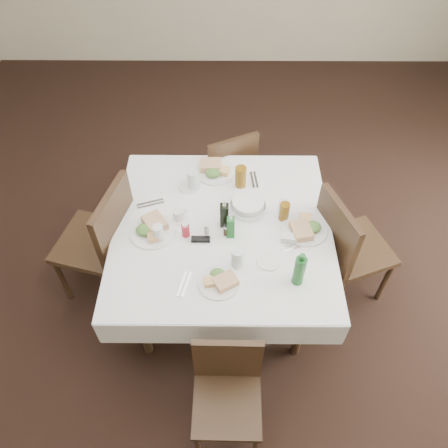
% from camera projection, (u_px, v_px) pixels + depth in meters
% --- Properties ---
extents(ground_plane, '(7.00, 7.00, 0.00)m').
position_uv_depth(ground_plane, '(226.00, 285.00, 3.49)').
color(ground_plane, black).
extents(room_shell, '(6.04, 7.04, 2.80)m').
position_uv_depth(room_shell, '(228.00, 100.00, 2.19)').
color(room_shell, beige).
rests_on(room_shell, ground).
extents(dining_table, '(1.45, 1.45, 0.76)m').
position_uv_depth(dining_table, '(222.00, 233.00, 2.95)').
color(dining_table, black).
rests_on(dining_table, ground).
extents(chair_north, '(0.56, 0.56, 0.89)m').
position_uv_depth(chair_north, '(228.00, 169.00, 3.64)').
color(chair_north, black).
rests_on(chair_north, ground).
extents(chair_south, '(0.39, 0.39, 0.82)m').
position_uv_depth(chair_south, '(227.00, 386.00, 2.50)').
color(chair_south, black).
rests_on(chair_south, ground).
extents(chair_east, '(0.60, 0.60, 0.99)m').
position_uv_depth(chair_east, '(345.00, 245.00, 3.05)').
color(chair_east, black).
rests_on(chair_east, ground).
extents(chair_west, '(0.60, 0.60, 1.04)m').
position_uv_depth(chair_west, '(104.00, 237.00, 3.05)').
color(chair_west, black).
rests_on(chair_west, ground).
extents(meal_north, '(0.30, 0.30, 0.07)m').
position_uv_depth(meal_north, '(214.00, 170.00, 3.22)').
color(meal_north, white).
rests_on(meal_north, dining_table).
extents(meal_south, '(0.25, 0.25, 0.06)m').
position_uv_depth(meal_south, '(220.00, 280.00, 2.59)').
color(meal_south, white).
rests_on(meal_south, dining_table).
extents(meal_east, '(0.30, 0.30, 0.07)m').
position_uv_depth(meal_east, '(305.00, 228.00, 2.85)').
color(meal_east, white).
rests_on(meal_east, dining_table).
extents(meal_west, '(0.30, 0.30, 0.07)m').
position_uv_depth(meal_west, '(152.00, 229.00, 2.85)').
color(meal_west, white).
rests_on(meal_west, dining_table).
extents(side_plate_a, '(0.16, 0.16, 0.01)m').
position_uv_depth(side_plate_a, '(189.00, 186.00, 3.14)').
color(side_plate_a, white).
rests_on(side_plate_a, dining_table).
extents(side_plate_b, '(0.15, 0.15, 0.01)m').
position_uv_depth(side_plate_b, '(269.00, 261.00, 2.71)').
color(side_plate_b, white).
rests_on(side_plate_b, dining_table).
extents(water_n, '(0.08, 0.08, 0.15)m').
position_uv_depth(water_n, '(193.00, 180.00, 3.08)').
color(water_n, silver).
rests_on(water_n, dining_table).
extents(water_s, '(0.08, 0.08, 0.14)m').
position_uv_depth(water_s, '(238.00, 258.00, 2.64)').
color(water_s, silver).
rests_on(water_s, dining_table).
extents(water_e, '(0.07, 0.07, 0.13)m').
position_uv_depth(water_e, '(283.00, 209.00, 2.91)').
color(water_e, silver).
rests_on(water_e, dining_table).
extents(water_w, '(0.07, 0.07, 0.13)m').
position_uv_depth(water_w, '(159.00, 233.00, 2.78)').
color(water_w, silver).
rests_on(water_w, dining_table).
extents(iced_tea_a, '(0.08, 0.08, 0.17)m').
position_uv_depth(iced_tea_a, '(241.00, 177.00, 3.09)').
color(iced_tea_a, brown).
rests_on(iced_tea_a, dining_table).
extents(iced_tea_b, '(0.07, 0.07, 0.14)m').
position_uv_depth(iced_tea_b, '(284.00, 211.00, 2.89)').
color(iced_tea_b, brown).
rests_on(iced_tea_b, dining_table).
extents(bread_basket, '(0.24, 0.24, 0.08)m').
position_uv_depth(bread_basket, '(248.00, 205.00, 2.97)').
color(bread_basket, silver).
rests_on(bread_basket, dining_table).
extents(oil_cruet_dark, '(0.06, 0.06, 0.23)m').
position_uv_depth(oil_cruet_dark, '(224.00, 214.00, 2.83)').
color(oil_cruet_dark, black).
rests_on(oil_cruet_dark, dining_table).
extents(oil_cruet_green, '(0.05, 0.05, 0.21)m').
position_uv_depth(oil_cruet_green, '(231.00, 227.00, 2.78)').
color(oil_cruet_green, '#1A6023').
rests_on(oil_cruet_green, dining_table).
extents(ketchup_bottle, '(0.05, 0.05, 0.11)m').
position_uv_depth(ketchup_bottle, '(186.00, 230.00, 2.81)').
color(ketchup_bottle, '#B31D2D').
rests_on(ketchup_bottle, dining_table).
extents(salt_shaker, '(0.04, 0.04, 0.09)m').
position_uv_depth(salt_shaker, '(207.00, 229.00, 2.83)').
color(salt_shaker, white).
rests_on(salt_shaker, dining_table).
extents(pepper_shaker, '(0.04, 0.04, 0.08)m').
position_uv_depth(pepper_shaker, '(226.00, 230.00, 2.82)').
color(pepper_shaker, '#38281B').
rests_on(pepper_shaker, dining_table).
extents(coffee_mug, '(0.11, 0.11, 0.08)m').
position_uv_depth(coffee_mug, '(179.00, 216.00, 2.91)').
color(coffee_mug, white).
rests_on(coffee_mug, dining_table).
extents(sunglasses, '(0.12, 0.04, 0.03)m').
position_uv_depth(sunglasses, '(201.00, 239.00, 2.81)').
color(sunglasses, black).
rests_on(sunglasses, dining_table).
extents(green_bottle, '(0.07, 0.07, 0.26)m').
position_uv_depth(green_bottle, '(299.00, 270.00, 2.53)').
color(green_bottle, '#1A6023').
rests_on(green_bottle, dining_table).
extents(sugar_caddy, '(0.11, 0.07, 0.05)m').
position_uv_depth(sugar_caddy, '(289.00, 238.00, 2.80)').
color(sugar_caddy, white).
rests_on(sugar_caddy, dining_table).
extents(cutlery_n, '(0.06, 0.18, 0.01)m').
position_uv_depth(cutlery_n, '(254.00, 180.00, 3.18)').
color(cutlery_n, silver).
rests_on(cutlery_n, dining_table).
extents(cutlery_s, '(0.08, 0.18, 0.01)m').
position_uv_depth(cutlery_s, '(184.00, 284.00, 2.60)').
color(cutlery_s, silver).
rests_on(cutlery_s, dining_table).
extents(cutlery_e, '(0.16, 0.09, 0.01)m').
position_uv_depth(cutlery_e, '(293.00, 247.00, 2.78)').
color(cutlery_e, silver).
rests_on(cutlery_e, dining_table).
extents(cutlery_w, '(0.19, 0.10, 0.01)m').
position_uv_depth(cutlery_w, '(151.00, 204.00, 3.03)').
color(cutlery_w, silver).
rests_on(cutlery_w, dining_table).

